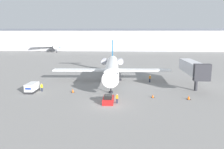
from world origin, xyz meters
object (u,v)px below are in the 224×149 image
luggage_cart (32,88)px  worker_near_tug (117,98)px  traffic_cone_left (73,91)px  airplane_parked_far_left (58,45)px  worker_on_apron (42,87)px  traffic_cone_right (153,96)px  pushback_tug (108,100)px  worker_by_wing (150,78)px  jet_bridge (193,68)px  airplane_main (112,67)px  traffic_cone_mid (189,98)px

luggage_cart → worker_near_tug: luggage_cart is taller
worker_near_tug → traffic_cone_left: (-9.41, 6.58, -0.52)m
traffic_cone_left → airplane_parked_far_left: bearing=108.6°
worker_on_apron → traffic_cone_right: size_ratio=2.58×
luggage_cart → airplane_parked_far_left: size_ratio=0.11×
pushback_tug → luggage_cart: bearing=159.3°
luggage_cart → worker_by_wing: bearing=22.9°
luggage_cart → traffic_cone_left: size_ratio=4.80×
traffic_cone_left → pushback_tug: bearing=-38.9°
worker_near_tug → worker_by_wing: (7.64, 17.28, 0.08)m
airplane_parked_far_left → luggage_cart: bearing=-75.8°
worker_by_wing → jet_bridge: size_ratio=0.13×
airplane_main → airplane_parked_far_left: bearing=114.6°
airplane_main → worker_near_tug: size_ratio=17.37×
airplane_parked_far_left → jet_bridge: 116.01m
traffic_cone_mid → airplane_parked_far_left: bearing=118.2°
airplane_main → jet_bridge: bearing=-16.4°
traffic_cone_right → airplane_parked_far_left: 118.93m
pushback_tug → airplane_main: bearing=91.4°
airplane_main → pushback_tug: size_ratio=8.11×
airplane_main → worker_by_wing: size_ratio=16.18×
traffic_cone_left → traffic_cone_right: 16.36m
luggage_cart → traffic_cone_right: 24.86m
worker_by_wing → worker_on_apron: worker_by_wing is taller
worker_on_apron → jet_bridge: 33.36m
traffic_cone_mid → jet_bridge: size_ratio=0.06×
airplane_parked_far_left → traffic_cone_mid: bearing=-61.8°
jet_bridge → traffic_cone_right: bearing=-138.7°
traffic_cone_right → airplane_parked_far_left: size_ratio=0.02×
pushback_tug → traffic_cone_right: 9.01m
worker_near_tug → worker_on_apron: bearing=156.4°
airplane_parked_far_left → jet_bridge: bearing=-58.2°
traffic_cone_right → traffic_cone_left: bearing=170.3°
worker_by_wing → traffic_cone_mid: worker_by_wing is taller
worker_by_wing → traffic_cone_left: size_ratio=2.35×
pushback_tug → luggage_cart: 17.61m
pushback_tug → worker_near_tug: (1.54, -0.22, 0.31)m
jet_bridge → worker_on_apron: bearing=-170.6°
traffic_cone_right → traffic_cone_mid: (6.52, -0.77, 0.04)m
worker_by_wing → airplane_parked_far_left: (-52.20, 93.79, 2.98)m
traffic_cone_left → jet_bridge: jet_bridge is taller
worker_by_wing → jet_bridge: (8.92, -4.81, 3.47)m
pushback_tug → jet_bridge: jet_bridge is taller
worker_near_tug → jet_bridge: size_ratio=0.13×
worker_by_wing → worker_on_apron: bearing=-156.8°
airplane_main → jet_bridge: airplane_main is taller
pushback_tug → worker_on_apron: 16.16m
luggage_cart → jet_bridge: size_ratio=0.28×
pushback_tug → traffic_cone_left: 10.12m
pushback_tug → traffic_cone_left: (-7.87, 6.36, -0.21)m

